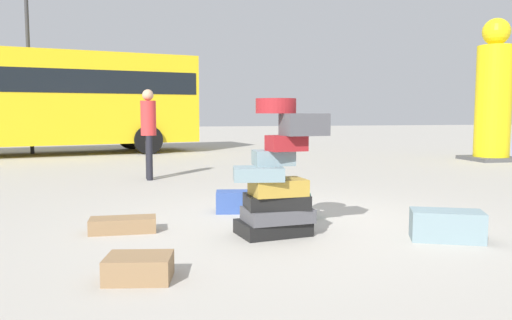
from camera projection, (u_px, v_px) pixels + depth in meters
name	position (u px, v px, depth m)	size (l,w,h in m)	color
ground_plane	(301.00, 227.00, 5.97)	(80.00, 80.00, 0.00)	#ADA89E
suitcase_tower	(278.00, 182.00, 5.50)	(1.02, 0.70, 1.49)	black
suitcase_brown_left_side	(139.00, 268.00, 4.08)	(0.52, 0.38, 0.20)	olive
suitcase_brown_behind_tower	(123.00, 225.00, 5.71)	(0.73, 0.31, 0.17)	olive
suitcase_teal_foreground_near	(287.00, 206.00, 6.50)	(0.59, 0.35, 0.29)	#26594C
suitcase_navy_upright_blue	(245.00, 202.00, 6.84)	(0.76, 0.34, 0.28)	#334F99
suitcase_slate_white_trunk	(447.00, 225.00, 5.34)	(0.73, 0.37, 0.32)	gray
person_bearded_onlooker	(148.00, 126.00, 10.02)	(0.30, 0.34, 1.78)	black
yellow_dummy_statue	(493.00, 98.00, 13.96)	(1.31, 1.31, 3.86)	yellow
parked_bus	(35.00, 96.00, 15.67)	(10.11, 4.81, 3.15)	yellow
lamp_post	(27.00, 31.00, 15.80)	(0.36, 0.36, 5.82)	#333338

